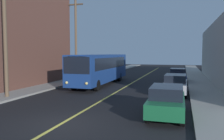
% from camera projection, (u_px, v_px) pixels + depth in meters
% --- Properties ---
extents(ground_plane, '(120.00, 120.00, 0.00)m').
position_uv_depth(ground_plane, '(61.00, 124.00, 10.88)').
color(ground_plane, black).
extents(sidewalk_left, '(2.50, 90.00, 0.15)m').
position_uv_depth(sidewalk_left, '(47.00, 87.00, 22.55)').
color(sidewalk_left, gray).
rests_on(sidewalk_left, ground).
extents(sidewalk_right, '(2.50, 90.00, 0.15)m').
position_uv_depth(sidewalk_right, '(206.00, 95.00, 18.27)').
color(sidewalk_right, gray).
rests_on(sidewalk_right, ground).
extents(lane_stripe_center, '(0.16, 60.00, 0.01)m').
position_uv_depth(lane_stripe_center, '(130.00, 84.00, 25.17)').
color(lane_stripe_center, '#D8CC4C').
rests_on(lane_stripe_center, ground).
extents(city_bus, '(2.64, 12.17, 3.20)m').
position_uv_depth(city_bus, '(101.00, 68.00, 24.63)').
color(city_bus, navy).
rests_on(city_bus, ground).
extents(parked_car_green, '(1.85, 4.42, 1.62)m').
position_uv_depth(parked_car_green, '(167.00, 101.00, 12.20)').
color(parked_car_green, '#196038').
rests_on(parked_car_green, ground).
extents(parked_car_silver, '(1.87, 4.43, 1.62)m').
position_uv_depth(parked_car_silver, '(175.00, 84.00, 18.79)').
color(parked_car_silver, '#B7B7BC').
rests_on(parked_car_silver, ground).
extents(parked_car_blue, '(1.88, 4.43, 1.62)m').
position_uv_depth(parked_car_blue, '(178.00, 75.00, 26.45)').
color(parked_car_blue, navy).
rests_on(parked_car_blue, ground).
extents(utility_pole_near, '(2.40, 0.28, 10.34)m').
position_uv_depth(utility_pole_near, '(5.00, 19.00, 16.62)').
color(utility_pole_near, brown).
rests_on(utility_pole_near, sidewalk_left).
extents(utility_pole_mid, '(2.40, 0.28, 10.78)m').
position_uv_depth(utility_pole_mid, '(76.00, 32.00, 29.02)').
color(utility_pole_mid, brown).
rests_on(utility_pole_mid, sidewalk_left).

